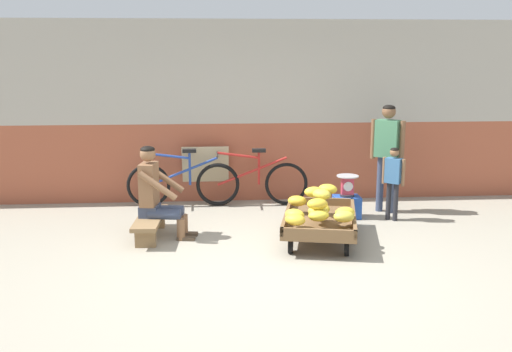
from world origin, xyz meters
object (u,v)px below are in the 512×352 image
(vendor_seated, at_px, (156,192))
(weighing_scale, at_px, (347,185))
(banana_cart, at_px, (320,221))
(sign_board, at_px, (206,174))
(low_bench, at_px, (150,221))
(bicycle_near_left, at_px, (183,183))
(customer_adult, at_px, (387,146))
(plastic_crate, at_px, (347,207))
(customer_child, at_px, (393,176))
(bicycle_far_left, at_px, (252,182))

(vendor_seated, relative_size, weighing_scale, 3.80)
(banana_cart, height_order, sign_board, sign_board)
(vendor_seated, bearing_deg, sign_board, 71.42)
(low_bench, relative_size, bicycle_near_left, 0.67)
(low_bench, bearing_deg, customer_adult, 16.08)
(plastic_crate, xyz_separation_m, sign_board, (-1.95, 1.03, 0.28))
(vendor_seated, height_order, weighing_scale, vendor_seated)
(plastic_crate, height_order, sign_board, sign_board)
(bicycle_near_left, xyz_separation_m, sign_board, (0.33, 0.25, 0.08))
(vendor_seated, bearing_deg, customer_adult, 16.72)
(sign_board, distance_m, customer_child, 2.81)
(banana_cart, bearing_deg, bicycle_near_left, 134.37)
(weighing_scale, bearing_deg, bicycle_near_left, 160.99)
(low_bench, height_order, customer_adult, customer_adult)
(bicycle_near_left, relative_size, customer_adult, 1.09)
(customer_child, bearing_deg, sign_board, 154.38)
(bicycle_near_left, height_order, bicycle_far_left, same)
(low_bench, distance_m, vendor_seated, 0.38)
(vendor_seated, xyz_separation_m, plastic_crate, (2.53, 0.69, -0.42))
(customer_adult, relative_size, customer_child, 1.53)
(plastic_crate, height_order, weighing_scale, weighing_scale)
(weighing_scale, xyz_separation_m, customer_adult, (0.61, 0.25, 0.50))
(banana_cart, xyz_separation_m, low_bench, (-2.06, 0.30, -0.04))
(banana_cart, relative_size, customer_child, 1.58)
(vendor_seated, distance_m, bicycle_far_left, 1.93)
(banana_cart, height_order, bicycle_far_left, bicycle_far_left)
(customer_child, bearing_deg, customer_adult, 86.08)
(banana_cart, height_order, weighing_scale, weighing_scale)
(low_bench, distance_m, bicycle_near_left, 1.51)
(low_bench, xyz_separation_m, bicycle_near_left, (0.34, 1.47, 0.15))
(banana_cart, distance_m, low_bench, 2.08)
(customer_child, bearing_deg, weighing_scale, 163.07)
(plastic_crate, bearing_deg, bicycle_far_left, 149.37)
(vendor_seated, distance_m, weighing_scale, 2.63)
(bicycle_far_left, distance_m, sign_board, 0.75)
(customer_child, bearing_deg, banana_cart, -144.83)
(customer_child, bearing_deg, bicycle_near_left, 161.41)
(bicycle_near_left, distance_m, customer_adult, 3.00)
(bicycle_near_left, relative_size, bicycle_far_left, 1.00)
(sign_board, bearing_deg, customer_child, -25.62)
(customer_adult, bearing_deg, bicycle_near_left, 169.49)
(low_bench, bearing_deg, customer_child, 8.95)
(low_bench, relative_size, weighing_scale, 3.72)
(bicycle_far_left, xyz_separation_m, customer_adult, (1.87, -0.50, 0.60))
(plastic_crate, xyz_separation_m, weighing_scale, (-0.00, -0.00, 0.30))
(weighing_scale, bearing_deg, banana_cart, -119.63)
(weighing_scale, bearing_deg, customer_child, -16.93)
(weighing_scale, relative_size, customer_child, 0.30)
(customer_child, bearing_deg, vendor_seated, -170.56)
(banana_cart, bearing_deg, customer_child, 35.17)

